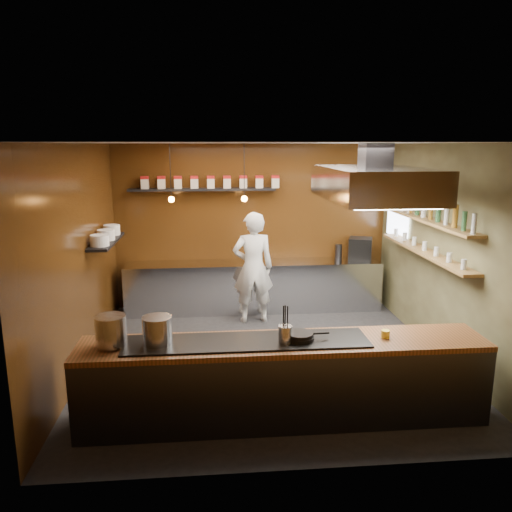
{
  "coord_description": "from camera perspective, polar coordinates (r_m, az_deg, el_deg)",
  "views": [
    {
      "loc": [
        -0.75,
        -6.57,
        2.98
      ],
      "look_at": [
        -0.12,
        0.4,
        1.41
      ],
      "focal_mm": 35.0,
      "sensor_mm": 36.0,
      "label": 1
    }
  ],
  "objects": [
    {
      "name": "pendant_right",
      "position": [
        8.33,
        -1.35,
        6.91
      ],
      "size": [
        0.1,
        0.1,
        0.95
      ],
      "color": "black",
      "rests_on": "ceiling"
    },
    {
      "name": "pass_counter",
      "position": [
        5.62,
        3.14,
        -13.97
      ],
      "size": [
        4.4,
        0.72,
        0.94
      ],
      "color": "#38383D",
      "rests_on": "floor"
    },
    {
      "name": "storage_tins",
      "position": [
        8.95,
        -5.19,
        8.42
      ],
      "size": [
        2.43,
        0.13,
        0.22
      ],
      "color": "beige",
      "rests_on": "tin_shelf"
    },
    {
      "name": "floor",
      "position": [
        7.25,
        1.28,
        -11.64
      ],
      "size": [
        5.0,
        5.0,
        0.0
      ],
      "primitive_type": "plane",
      "color": "black",
      "rests_on": "ground"
    },
    {
      "name": "back_wall",
      "position": [
        9.22,
        -0.42,
        3.39
      ],
      "size": [
        5.0,
        0.0,
        5.0
      ],
      "primitive_type": "plane",
      "rotation": [
        1.57,
        0.0,
        0.0
      ],
      "color": "#391F0A",
      "rests_on": "ground"
    },
    {
      "name": "right_wall",
      "position": [
        7.48,
        20.74,
        0.38
      ],
      "size": [
        0.0,
        5.0,
        5.0
      ],
      "primitive_type": "plane",
      "rotation": [
        1.57,
        0.0,
        -1.57
      ],
      "color": "#413D24",
      "rests_on": "ground"
    },
    {
      "name": "bottle_shelf_upper",
      "position": [
        7.61,
        18.93,
        3.94
      ],
      "size": [
        0.26,
        2.8,
        0.04
      ],
      "primitive_type": "cube",
      "color": "olive",
      "rests_on": "right_wall"
    },
    {
      "name": "bottles",
      "position": [
        7.59,
        19.0,
        4.98
      ],
      "size": [
        0.06,
        2.66,
        0.24
      ],
      "color": "silver",
      "rests_on": "bottle_shelf_upper"
    },
    {
      "name": "bottle_shelf_lower",
      "position": [
        7.69,
        18.68,
        0.47
      ],
      "size": [
        0.26,
        2.8,
        0.04
      ],
      "primitive_type": "cube",
      "color": "olive",
      "rests_on": "right_wall"
    },
    {
      "name": "chef",
      "position": [
        8.42,
        -0.33,
        -1.33
      ],
      "size": [
        0.72,
        0.49,
        1.9
      ],
      "primitive_type": "imported",
      "rotation": [
        0.0,
        0.0,
        3.2
      ],
      "color": "silver",
      "rests_on": "floor"
    },
    {
      "name": "stockpot_large",
      "position": [
        5.44,
        -16.25,
        -8.16
      ],
      "size": [
        0.41,
        0.41,
        0.31
      ],
      "primitive_type": "cylinder",
      "rotation": [
        0.0,
        0.0,
        0.34
      ],
      "color": "silver",
      "rests_on": "pass_counter"
    },
    {
      "name": "espresso_machine",
      "position": [
        9.38,
        11.83,
        0.82
      ],
      "size": [
        0.51,
        0.5,
        0.41
      ],
      "primitive_type": "cube",
      "rotation": [
        0.0,
        0.0,
        -0.34
      ],
      "color": "black",
      "rests_on": "prep_counter"
    },
    {
      "name": "plate_shelf",
      "position": [
        7.86,
        -16.72,
        1.61
      ],
      "size": [
        0.3,
        1.4,
        0.04
      ],
      "primitive_type": "cube",
      "color": "black",
      "rests_on": "left_wall"
    },
    {
      "name": "left_wall",
      "position": [
        6.96,
        -19.58,
        -0.4
      ],
      "size": [
        0.0,
        5.0,
        5.0
      ],
      "primitive_type": "plane",
      "rotation": [
        1.57,
        0.0,
        1.57
      ],
      "color": "#391F0A",
      "rests_on": "ground"
    },
    {
      "name": "prep_counter",
      "position": [
        9.13,
        -0.23,
        -3.46
      ],
      "size": [
        4.6,
        0.65,
        0.9
      ],
      "primitive_type": "cube",
      "color": "silver",
      "rests_on": "floor"
    },
    {
      "name": "butter_jar",
      "position": [
        5.68,
        14.57,
        -8.62
      ],
      "size": [
        0.12,
        0.12,
        0.08
      ],
      "primitive_type": "cylinder",
      "rotation": [
        0.0,
        0.0,
        0.3
      ],
      "color": "yellow",
      "rests_on": "pass_counter"
    },
    {
      "name": "utensil_crock",
      "position": [
        5.3,
        3.36,
        -8.93
      ],
      "size": [
        0.16,
        0.16,
        0.19
      ],
      "primitive_type": "cylinder",
      "rotation": [
        0.0,
        0.0,
        0.14
      ],
      "color": "silver",
      "rests_on": "pass_counter"
    },
    {
      "name": "pendant_left",
      "position": [
        8.34,
        -9.66,
        6.75
      ],
      "size": [
        0.1,
        0.1,
        0.95
      ],
      "color": "black",
      "rests_on": "ceiling"
    },
    {
      "name": "extractor_hood",
      "position": [
        6.52,
        13.34,
        8.11
      ],
      "size": [
        1.2,
        2.0,
        0.72
      ],
      "color": "#38383D",
      "rests_on": "ceiling"
    },
    {
      "name": "stockpot_small",
      "position": [
        5.36,
        -11.22,
        -8.31
      ],
      "size": [
        0.37,
        0.37,
        0.29
      ],
      "primitive_type": "cylinder",
      "rotation": [
        0.0,
        0.0,
        -0.22
      ],
      "color": "#B5B7BC",
      "rests_on": "pass_counter"
    },
    {
      "name": "ceiling",
      "position": [
        6.61,
        1.41,
        12.8
      ],
      "size": [
        5.0,
        5.0,
        0.0
      ],
      "primitive_type": "plane",
      "rotation": [
        3.14,
        0.0,
        0.0
      ],
      "color": "silver",
      "rests_on": "back_wall"
    },
    {
      "name": "frying_pan",
      "position": [
        5.42,
        5.07,
        -9.11
      ],
      "size": [
        0.48,
        0.31,
        0.08
      ],
      "color": "black",
      "rests_on": "pass_counter"
    },
    {
      "name": "tin_shelf",
      "position": [
        8.96,
        -6.14,
        7.56
      ],
      "size": [
        2.6,
        0.26,
        0.04
      ],
      "primitive_type": "cube",
      "color": "black",
      "rests_on": "back_wall"
    },
    {
      "name": "window_pane",
      "position": [
        8.93,
        15.95,
        5.2
      ],
      "size": [
        0.0,
        1.0,
        1.0
      ],
      "primitive_type": "plane",
      "rotation": [
        1.57,
        0.0,
        -1.57
      ],
      "color": "white",
      "rests_on": "right_wall"
    },
    {
      "name": "wine_glasses",
      "position": [
        7.67,
        18.72,
        1.09
      ],
      "size": [
        0.07,
        2.37,
        0.13
      ],
      "color": "silver",
      "rests_on": "bottle_shelf_lower"
    },
    {
      "name": "plate_stacks",
      "position": [
        7.85,
        -16.77,
        2.33
      ],
      "size": [
        0.26,
        1.16,
        0.16
      ],
      "color": "white",
      "rests_on": "plate_shelf"
    }
  ]
}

